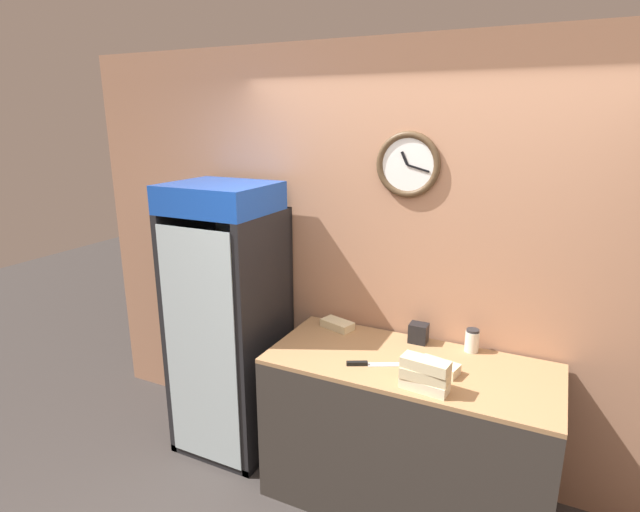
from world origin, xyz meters
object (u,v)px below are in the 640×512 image
(chefs_knife, at_px, (368,364))
(sandwich_flat_right, at_px, (439,367))
(sandwich_stack_bottom, at_px, (424,385))
(sandwich_flat_left, at_px, (337,324))
(sandwich_stack_middle, at_px, (425,375))
(sandwich_stack_top, at_px, (426,364))
(napkin_dispenser, at_px, (418,333))
(beverage_cooler, at_px, (232,307))
(condiment_jar, at_px, (472,340))

(chefs_knife, bearing_deg, sandwich_flat_right, 14.67)
(sandwich_stack_bottom, height_order, sandwich_flat_left, sandwich_stack_bottom)
(sandwich_stack_middle, distance_m, sandwich_stack_top, 0.06)
(napkin_dispenser, bearing_deg, sandwich_flat_left, -177.54)
(chefs_knife, bearing_deg, beverage_cooler, 168.53)
(sandwich_stack_bottom, bearing_deg, sandwich_stack_middle, 0.00)
(sandwich_stack_middle, relative_size, sandwich_stack_top, 0.98)
(condiment_jar, xyz_separation_m, napkin_dispenser, (-0.31, -0.02, -0.01))
(beverage_cooler, xyz_separation_m, napkin_dispenser, (1.24, 0.19, -0.02))
(sandwich_stack_top, bearing_deg, chefs_knife, 160.64)
(sandwich_stack_bottom, xyz_separation_m, sandwich_stack_middle, (0.00, 0.00, 0.06))
(sandwich_stack_top, bearing_deg, sandwich_stack_middle, 0.00)
(chefs_knife, relative_size, napkin_dispenser, 2.66)
(sandwich_stack_top, relative_size, napkin_dispenser, 2.09)
(beverage_cooler, height_order, sandwich_flat_left, beverage_cooler)
(beverage_cooler, xyz_separation_m, sandwich_stack_middle, (1.41, -0.34, 0.00))
(sandwich_stack_bottom, distance_m, napkin_dispenser, 0.56)
(beverage_cooler, distance_m, sandwich_flat_right, 1.44)
(condiment_jar, bearing_deg, sandwich_stack_top, -104.23)
(condiment_jar, bearing_deg, chefs_knife, -138.61)
(condiment_jar, bearing_deg, sandwich_flat_right, -109.49)
(sandwich_stack_middle, distance_m, condiment_jar, 0.57)
(sandwich_flat_left, bearing_deg, sandwich_stack_middle, -35.74)
(chefs_knife, bearing_deg, condiment_jar, 41.39)
(sandwich_stack_top, bearing_deg, sandwich_flat_right, 84.22)
(sandwich_flat_left, distance_m, chefs_knife, 0.53)
(sandwich_flat_right, height_order, condiment_jar, condiment_jar)
(sandwich_stack_top, distance_m, napkin_dispenser, 0.56)
(sandwich_flat_right, bearing_deg, beverage_cooler, 175.21)
(sandwich_stack_middle, distance_m, sandwich_flat_left, 0.87)
(sandwich_flat_right, height_order, chefs_knife, sandwich_flat_right)
(condiment_jar, bearing_deg, sandwich_flat_left, -177.21)
(condiment_jar, bearing_deg, napkin_dispenser, -176.65)
(beverage_cooler, xyz_separation_m, condiment_jar, (1.55, 0.21, -0.01))
(condiment_jar, distance_m, napkin_dispenser, 0.31)
(beverage_cooler, bearing_deg, condiment_jar, 7.73)
(sandwich_stack_top, xyz_separation_m, napkin_dispenser, (-0.17, 0.53, -0.08))
(beverage_cooler, relative_size, sandwich_stack_middle, 7.54)
(sandwich_stack_top, height_order, sandwich_flat_left, sandwich_stack_top)
(beverage_cooler, xyz_separation_m, sandwich_stack_bottom, (1.41, -0.34, -0.05))
(sandwich_stack_top, xyz_separation_m, condiment_jar, (0.14, 0.55, -0.07))
(chefs_knife, height_order, napkin_dispenser, napkin_dispenser)
(sandwich_flat_right, bearing_deg, sandwich_stack_top, -95.78)
(napkin_dispenser, bearing_deg, sandwich_stack_top, -71.77)
(sandwich_flat_right, xyz_separation_m, condiment_jar, (0.12, 0.33, 0.04))
(beverage_cooler, xyz_separation_m, sandwich_flat_right, (1.44, -0.12, -0.05))
(beverage_cooler, height_order, sandwich_stack_bottom, beverage_cooler)
(beverage_cooler, relative_size, sandwich_stack_bottom, 7.44)
(sandwich_stack_middle, bearing_deg, sandwich_stack_top, 0.00)
(beverage_cooler, distance_m, sandwich_stack_bottom, 1.46)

